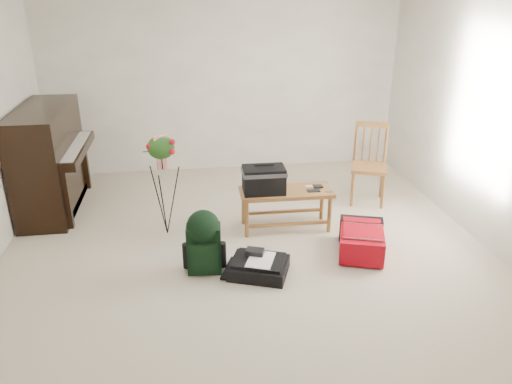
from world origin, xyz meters
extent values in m
cube|color=#B9AE95|center=(0.00, 0.00, 0.00)|extent=(5.00, 5.50, 0.01)
cube|color=white|center=(0.00, 2.75, 1.25)|extent=(5.00, 0.04, 2.50)
cube|color=white|center=(2.50, 0.00, 1.25)|extent=(0.04, 5.50, 2.50)
cube|color=black|center=(-2.20, 1.60, 0.62)|extent=(0.55, 1.50, 1.25)
cube|color=black|center=(-1.90, 1.60, 0.73)|extent=(0.28, 1.30, 0.10)
cube|color=white|center=(-1.90, 1.60, 0.78)|extent=(0.22, 1.20, 0.02)
cube|color=black|center=(-2.15, 1.60, 0.05)|extent=(0.45, 1.30, 0.10)
cube|color=#925830|center=(0.50, 0.65, 0.44)|extent=(1.03, 0.42, 0.04)
cylinder|color=#925830|center=(0.04, 0.49, 0.21)|extent=(0.04, 0.04, 0.42)
cylinder|color=#925830|center=(0.04, 0.82, 0.21)|extent=(0.04, 0.04, 0.42)
cylinder|color=#925830|center=(0.96, 0.49, 0.21)|extent=(0.04, 0.04, 0.42)
cylinder|color=#925830|center=(0.96, 0.82, 0.21)|extent=(0.04, 0.04, 0.42)
cube|color=#925830|center=(1.67, 1.23, 0.46)|extent=(0.55, 0.55, 0.04)
cylinder|color=#925830|center=(1.48, 1.05, 0.22)|extent=(0.04, 0.04, 0.44)
cylinder|color=#925830|center=(1.48, 1.42, 0.22)|extent=(0.04, 0.04, 0.44)
cylinder|color=#925830|center=(1.85, 1.05, 0.22)|extent=(0.04, 0.04, 0.44)
cylinder|color=#925830|center=(1.85, 1.42, 0.22)|extent=(0.04, 0.04, 0.44)
cube|color=#925830|center=(1.67, 1.42, 0.96)|extent=(0.38, 0.17, 0.06)
cylinder|color=#925830|center=(1.48, 1.42, 0.71)|extent=(0.04, 0.04, 0.53)
cylinder|color=#925830|center=(1.85, 1.42, 0.71)|extent=(0.04, 0.04, 0.53)
cube|color=red|center=(1.16, -0.02, 0.14)|extent=(0.61, 0.74, 0.25)
cube|color=black|center=(1.16, 0.23, 0.14)|extent=(0.47, 0.28, 0.27)
cube|color=red|center=(1.16, -0.07, 0.27)|extent=(0.48, 0.47, 0.02)
cube|color=silver|center=(1.16, -0.25, 0.28)|extent=(0.39, 0.13, 0.01)
cube|color=black|center=(0.06, -0.27, 0.06)|extent=(0.65, 0.59, 0.13)
cube|color=black|center=(0.06, -0.27, 0.14)|extent=(0.57, 0.51, 0.03)
cube|color=white|center=(0.08, -0.29, 0.17)|extent=(0.33, 0.38, 0.01)
cube|color=black|center=(0.01, -0.20, 0.20)|extent=(0.20, 0.16, 0.05)
cube|color=black|center=(-0.45, -0.14, 0.24)|extent=(0.33, 0.22, 0.48)
cube|color=black|center=(-0.45, -0.25, 0.21)|extent=(0.26, 0.07, 0.28)
sphere|color=black|center=(-0.45, -0.14, 0.48)|extent=(0.31, 0.31, 0.31)
cube|color=black|center=(-0.52, -0.03, 0.24)|extent=(0.05, 0.04, 0.43)
cube|color=black|center=(-0.37, -0.03, 0.24)|extent=(0.05, 0.04, 0.43)
cylinder|color=black|center=(-0.83, 0.71, 0.91)|extent=(0.01, 0.01, 0.30)
ellipsoid|color=#204D18|center=(-0.83, 0.71, 1.00)|extent=(0.28, 0.20, 0.26)
cube|color=red|center=(-0.83, 0.69, 1.09)|extent=(0.15, 0.08, 0.08)
camera|label=1|loc=(-0.55, -4.32, 2.59)|focal=35.00mm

